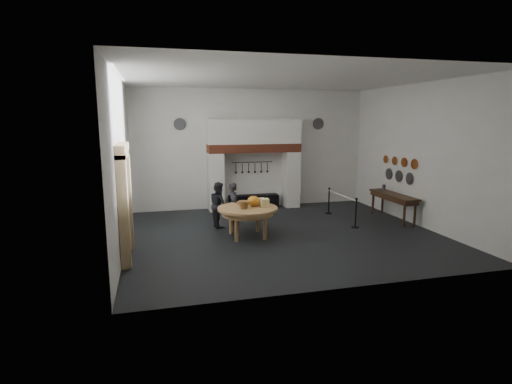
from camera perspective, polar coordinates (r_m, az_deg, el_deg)
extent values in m
cube|color=black|center=(12.00, 4.02, -6.00)|extent=(9.00, 8.00, 0.02)
cube|color=silver|center=(11.57, 4.31, 15.92)|extent=(9.00, 8.00, 0.02)
cube|color=white|center=(15.40, -0.59, 6.17)|extent=(9.00, 0.02, 4.50)
cube|color=white|center=(7.91, 13.39, 1.92)|extent=(9.00, 0.02, 4.50)
cube|color=white|center=(11.01, -18.71, 3.96)|extent=(0.02, 8.00, 4.50)
cube|color=white|center=(13.68, 22.41, 4.87)|extent=(0.02, 8.00, 4.50)
cube|color=silver|center=(14.91, -5.77, 1.43)|extent=(0.55, 0.70, 2.15)
cube|color=silver|center=(15.62, 4.99, 1.85)|extent=(0.55, 0.70, 2.15)
cube|color=#9E442B|center=(15.06, -0.27, 6.30)|extent=(3.50, 0.72, 0.32)
cube|color=silver|center=(15.03, -0.27, 8.62)|extent=(3.50, 0.70, 0.90)
cube|color=black|center=(15.41, -0.33, -1.35)|extent=(1.90, 0.45, 0.50)
cylinder|color=black|center=(15.37, -0.51, 4.29)|extent=(1.60, 0.02, 0.02)
cube|color=black|center=(10.17, -18.62, -2.23)|extent=(0.04, 1.10, 2.50)
cube|color=tan|center=(9.47, -18.39, -2.81)|extent=(0.22, 0.30, 2.60)
cube|color=tan|center=(10.84, -17.91, -1.17)|extent=(0.22, 0.30, 2.60)
cube|color=tan|center=(9.97, -18.56, 5.67)|extent=(0.22, 1.70, 0.30)
cube|color=gold|center=(11.87, -18.02, 1.26)|extent=(0.05, 0.34, 0.44)
cylinder|color=tan|center=(11.50, -1.21, -2.37)|extent=(2.22, 2.22, 0.07)
ellipsoid|color=orange|center=(11.60, -0.37, -1.30)|extent=(0.36, 0.36, 0.31)
cube|color=#FFF098|center=(11.54, 1.26, -1.54)|extent=(0.22, 0.22, 0.24)
cube|color=#D4BA7F|center=(11.82, 0.77, -1.35)|extent=(0.18, 0.18, 0.20)
cone|color=olive|center=(11.29, -1.78, -1.86)|extent=(0.41, 0.41, 0.22)
ellipsoid|color=#A5633A|center=(11.79, -2.08, -1.56)|extent=(0.31, 0.18, 0.13)
imported|color=black|center=(12.33, -3.17, -2.03)|extent=(0.37, 0.55, 1.46)
imported|color=black|center=(12.65, -5.30, -1.80)|extent=(0.62, 0.76, 1.44)
cube|color=#3C2516|center=(14.20, 19.04, -0.37)|extent=(0.55, 2.20, 0.06)
cylinder|color=#4E4F53|center=(14.67, 17.79, 0.58)|extent=(0.12, 0.12, 0.22)
cylinder|color=#C6662D|center=(13.84, 21.70, 3.72)|extent=(0.03, 0.34, 0.34)
cylinder|color=#C6662D|center=(14.29, 20.41, 3.99)|extent=(0.03, 0.32, 0.32)
cylinder|color=#C6662D|center=(14.74, 19.20, 4.24)|extent=(0.03, 0.30, 0.30)
cylinder|color=#C6662D|center=(15.20, 18.06, 4.47)|extent=(0.03, 0.28, 0.28)
cylinder|color=#4C4C51|center=(14.06, 21.09, 1.80)|extent=(0.03, 0.40, 0.40)
cylinder|color=#4C4C51|center=(14.55, 19.73, 2.15)|extent=(0.03, 0.40, 0.40)
cylinder|color=#4C4C51|center=(15.04, 18.46, 2.47)|extent=(0.03, 0.40, 0.40)
cylinder|color=#4C4C51|center=(14.91, -10.83, 9.50)|extent=(0.44, 0.03, 0.44)
cylinder|color=#4C4C51|center=(16.18, 8.90, 9.61)|extent=(0.44, 0.03, 0.44)
cylinder|color=black|center=(12.94, 14.07, -3.02)|extent=(0.05, 0.05, 0.90)
cylinder|color=black|center=(14.68, 10.38, -1.30)|extent=(0.05, 0.05, 0.90)
cylinder|color=silver|center=(13.72, 12.17, -0.48)|extent=(0.04, 2.00, 0.04)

